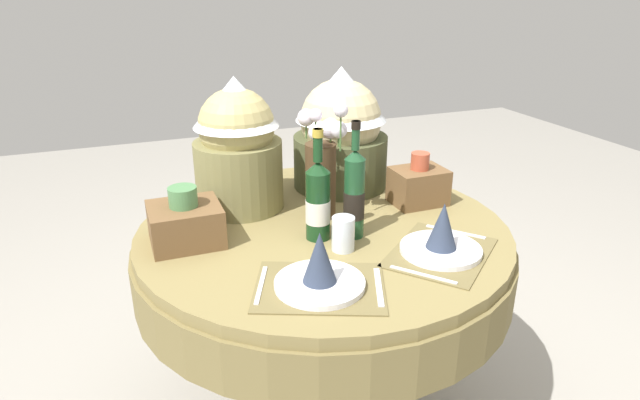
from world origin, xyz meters
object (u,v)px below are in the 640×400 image
(dining_table, at_px, (323,261))
(place_setting_left, at_px, (320,272))
(wine_bottle_centre, at_px, (318,200))
(tumbler_near_left, at_px, (343,234))
(gift_tub_back_left, at_px, (237,141))
(place_setting_right, at_px, (442,239))
(gift_tub_back_right, at_px, (341,126))
(woven_basket_side_left, at_px, (185,222))
(flower_vase, at_px, (322,166))
(woven_basket_side_right, at_px, (418,185))
(wine_bottle_left, at_px, (354,194))

(dining_table, relative_size, place_setting_left, 2.98)
(wine_bottle_centre, bearing_deg, tumbler_near_left, -68.04)
(place_setting_left, bearing_deg, gift_tub_back_left, 95.82)
(place_setting_right, bearing_deg, gift_tub_back_right, 94.75)
(place_setting_right, bearing_deg, wine_bottle_centre, 142.77)
(place_setting_left, bearing_deg, woven_basket_side_left, 125.83)
(place_setting_right, height_order, gift_tub_back_left, gift_tub_back_left)
(place_setting_left, relative_size, flower_vase, 1.02)
(woven_basket_side_right, bearing_deg, place_setting_left, -142.44)
(place_setting_left, xyz_separation_m, tumbler_near_left, (0.14, 0.18, 0.01))
(gift_tub_back_right, bearing_deg, dining_table, -121.25)
(wine_bottle_left, xyz_separation_m, woven_basket_side_right, (0.33, 0.16, -0.07))
(dining_table, relative_size, woven_basket_side_right, 6.55)
(tumbler_near_left, bearing_deg, wine_bottle_left, 47.69)
(gift_tub_back_right, distance_m, woven_basket_side_left, 0.72)
(tumbler_near_left, bearing_deg, place_setting_right, -26.00)
(flower_vase, distance_m, wine_bottle_centre, 0.18)
(wine_bottle_left, distance_m, woven_basket_side_left, 0.52)
(place_setting_left, xyz_separation_m, woven_basket_side_left, (-0.28, 0.39, 0.02))
(gift_tub_back_left, bearing_deg, woven_basket_side_right, -18.27)
(wine_bottle_left, xyz_separation_m, gift_tub_back_right, (0.14, 0.43, 0.09))
(woven_basket_side_right, bearing_deg, place_setting_right, -110.54)
(gift_tub_back_right, bearing_deg, woven_basket_side_right, -54.89)
(gift_tub_back_right, xyz_separation_m, woven_basket_side_right, (0.19, -0.27, -0.17))
(flower_vase, height_order, woven_basket_side_left, flower_vase)
(wine_bottle_centre, distance_m, gift_tub_back_right, 0.49)
(place_setting_left, xyz_separation_m, place_setting_right, (0.40, 0.05, 0.00))
(place_setting_right, relative_size, woven_basket_side_left, 2.01)
(wine_bottle_left, bearing_deg, place_setting_left, -130.02)
(tumbler_near_left, relative_size, woven_basket_side_right, 0.55)
(place_setting_left, bearing_deg, wine_bottle_left, 49.98)
(dining_table, height_order, wine_bottle_centre, wine_bottle_centre)
(place_setting_right, bearing_deg, tumbler_near_left, 154.00)
(place_setting_left, relative_size, wine_bottle_left, 1.12)
(dining_table, xyz_separation_m, place_setting_left, (-0.15, -0.35, 0.18))
(dining_table, distance_m, tumbler_near_left, 0.26)
(dining_table, bearing_deg, wine_bottle_left, -59.53)
(tumbler_near_left, height_order, gift_tub_back_left, gift_tub_back_left)
(place_setting_right, xyz_separation_m, wine_bottle_left, (-0.19, 0.20, 0.09))
(dining_table, relative_size, flower_vase, 3.04)
(gift_tub_back_left, bearing_deg, wine_bottle_left, -52.94)
(wine_bottle_left, bearing_deg, wine_bottle_centre, 165.83)
(wine_bottle_left, relative_size, wine_bottle_centre, 1.06)
(wine_bottle_left, height_order, woven_basket_side_left, wine_bottle_left)
(place_setting_left, distance_m, wine_bottle_centre, 0.31)
(flower_vase, xyz_separation_m, gift_tub_back_left, (-0.24, 0.18, 0.06))
(wine_bottle_centre, bearing_deg, wine_bottle_left, -14.17)
(flower_vase, distance_m, gift_tub_back_left, 0.30)
(wine_bottle_left, relative_size, gift_tub_back_left, 0.80)
(flower_vase, xyz_separation_m, tumbler_near_left, (-0.03, -0.26, -0.13))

